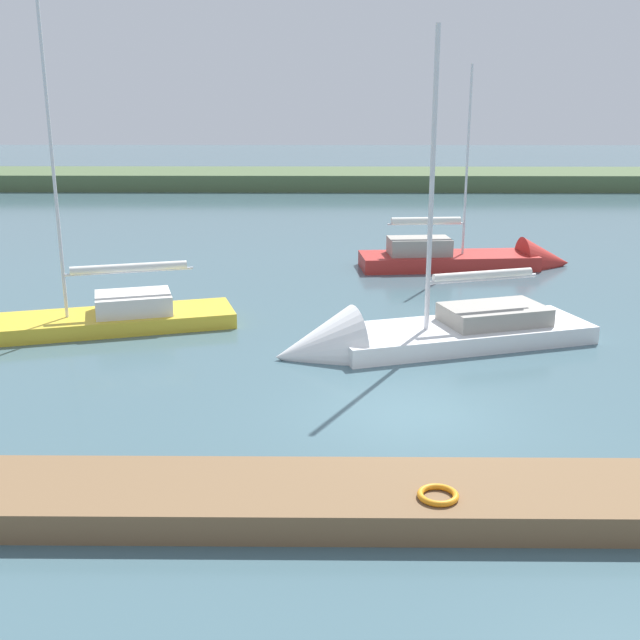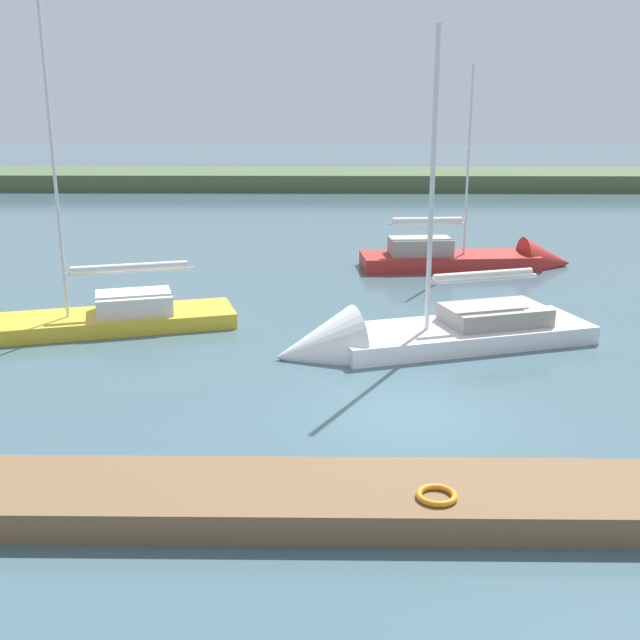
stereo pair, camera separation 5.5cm
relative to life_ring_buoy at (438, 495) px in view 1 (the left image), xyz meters
name	(u,v)px [view 1 (the left image)]	position (x,y,z in m)	size (l,w,h in m)	color
ground_plane	(410,414)	(-0.03, -4.53, -0.55)	(200.00, 200.00, 0.00)	#42606B
far_shoreline	(351,187)	(-0.03, -49.14, -0.55)	(180.00, 8.00, 2.40)	#4C603D
dock_pier	(436,499)	(-0.03, -0.41, -0.30)	(22.76, 2.05, 0.50)	brown
life_ring_buoy	(438,495)	(0.00, 0.00, 0.00)	(0.66, 0.66, 0.10)	orange
sailboat_near_dock	(403,342)	(-0.30, -9.08, -0.38)	(9.25, 4.98, 9.48)	white
sailboat_inner_slip	(480,262)	(-4.42, -19.59, -0.33)	(8.65, 2.91, 8.78)	#B22823
sailboat_outer_mooring	(53,328)	(9.73, -10.43, -0.40)	(9.17, 4.53, 11.27)	gold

